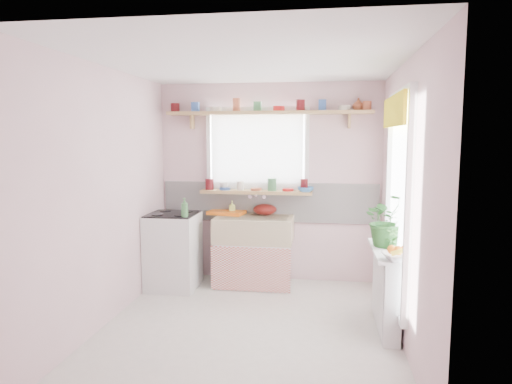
# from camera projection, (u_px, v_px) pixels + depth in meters

# --- Properties ---
(room) EXTENTS (3.20, 3.20, 3.20)m
(room) POSITION_uv_depth(u_px,v_px,m) (321.00, 179.00, 4.96)
(room) COLOR beige
(room) RESTS_ON ground
(sink_unit) EXTENTS (0.95, 0.65, 1.11)m
(sink_unit) POSITION_uv_depth(u_px,v_px,m) (254.00, 251.00, 5.62)
(sink_unit) COLOR white
(sink_unit) RESTS_ON ground
(cooker) EXTENTS (0.58, 0.58, 0.93)m
(cooker) POSITION_uv_depth(u_px,v_px,m) (173.00, 250.00, 5.52)
(cooker) COLOR white
(cooker) RESTS_ON ground
(radiator_ledge) EXTENTS (0.22, 0.95, 0.78)m
(radiator_ledge) POSITION_uv_depth(u_px,v_px,m) (386.00, 288.00, 4.34)
(radiator_ledge) COLOR white
(radiator_ledge) RESTS_ON ground
(windowsill) EXTENTS (1.40, 0.22, 0.04)m
(windowsill) POSITION_uv_depth(u_px,v_px,m) (256.00, 192.00, 5.72)
(windowsill) COLOR tan
(windowsill) RESTS_ON room
(pine_shelf) EXTENTS (2.52, 0.24, 0.04)m
(pine_shelf) POSITION_uv_depth(u_px,v_px,m) (268.00, 113.00, 5.57)
(pine_shelf) COLOR tan
(pine_shelf) RESTS_ON room
(shelf_crockery) EXTENTS (2.47, 0.11, 0.12)m
(shelf_crockery) POSITION_uv_depth(u_px,v_px,m) (266.00, 107.00, 5.57)
(shelf_crockery) COLOR #590F14
(shelf_crockery) RESTS_ON pine_shelf
(sill_crockery) EXTENTS (1.35, 0.11, 0.12)m
(sill_crockery) POSITION_uv_depth(u_px,v_px,m) (255.00, 186.00, 5.72)
(sill_crockery) COLOR #590F14
(sill_crockery) RESTS_ON windowsill
(dish_tray) EXTENTS (0.50, 0.41, 0.04)m
(dish_tray) POSITION_uv_depth(u_px,v_px,m) (227.00, 212.00, 5.83)
(dish_tray) COLOR orange
(dish_tray) RESTS_ON sink_unit
(colander) EXTENTS (0.38, 0.38, 0.14)m
(colander) POSITION_uv_depth(u_px,v_px,m) (265.00, 209.00, 5.75)
(colander) COLOR maroon
(colander) RESTS_ON sink_unit
(jade_plant) EXTENTS (0.56, 0.51, 0.52)m
(jade_plant) POSITION_uv_depth(u_px,v_px,m) (387.00, 220.00, 4.39)
(jade_plant) COLOR #275C24
(jade_plant) RESTS_ON radiator_ledge
(fruit_bowl) EXTENTS (0.32, 0.32, 0.06)m
(fruit_bowl) POSITION_uv_depth(u_px,v_px,m) (398.00, 257.00, 3.89)
(fruit_bowl) COLOR silver
(fruit_bowl) RESTS_ON radiator_ledge
(herb_pot) EXTENTS (0.13, 0.10, 0.23)m
(herb_pot) POSITION_uv_depth(u_px,v_px,m) (392.00, 239.00, 4.23)
(herb_pot) COLOR #376F2C
(herb_pot) RESTS_ON radiator_ledge
(soap_bottle_sink) EXTENTS (0.09, 0.09, 0.17)m
(soap_bottle_sink) POSITION_uv_depth(u_px,v_px,m) (232.00, 207.00, 5.81)
(soap_bottle_sink) COLOR #CBDE63
(soap_bottle_sink) RESTS_ON sink_unit
(sill_cup) EXTENTS (0.13, 0.13, 0.09)m
(sill_cup) POSITION_uv_depth(u_px,v_px,m) (225.00, 186.00, 5.83)
(sill_cup) COLOR beige
(sill_cup) RESTS_ON windowsill
(sill_bowl) EXTENTS (0.22, 0.22, 0.06)m
(sill_bowl) POSITION_uv_depth(u_px,v_px,m) (306.00, 189.00, 5.56)
(sill_bowl) COLOR #3774B5
(sill_bowl) RESTS_ON windowsill
(shelf_vase) EXTENTS (0.16, 0.16, 0.15)m
(shelf_vase) POSITION_uv_depth(u_px,v_px,m) (358.00, 104.00, 5.46)
(shelf_vase) COLOR #AC5634
(shelf_vase) RESTS_ON pine_shelf
(cooker_bottle) EXTENTS (0.10, 0.10, 0.22)m
(cooker_bottle) POSITION_uv_depth(u_px,v_px,m) (185.00, 208.00, 5.21)
(cooker_bottle) COLOR #418247
(cooker_bottle) RESTS_ON cooker
(fruit) EXTENTS (0.20, 0.14, 0.10)m
(fruit) POSITION_uv_depth(u_px,v_px,m) (399.00, 250.00, 3.89)
(fruit) COLOR orange
(fruit) RESTS_ON fruit_bowl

